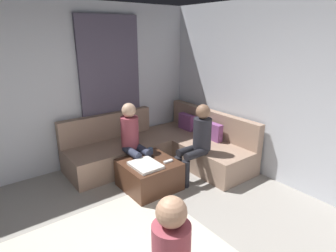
% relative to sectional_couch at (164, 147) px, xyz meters
% --- Properties ---
extents(wall_back, '(6.00, 0.12, 2.70)m').
position_rel_sectional_couch_xyz_m(wall_back, '(2.08, 1.06, 1.07)').
color(wall_back, silver).
rests_on(wall_back, ground_plane).
extents(wall_left, '(0.12, 6.00, 2.70)m').
position_rel_sectional_couch_xyz_m(wall_left, '(-0.86, -1.88, 1.07)').
color(wall_left, silver).
rests_on(wall_left, ground_plane).
extents(curtain_panel, '(0.06, 1.10, 2.50)m').
position_rel_sectional_couch_xyz_m(curtain_panel, '(-0.76, -0.58, 0.97)').
color(curtain_panel, '#595166').
rests_on(curtain_panel, ground_plane).
extents(sectional_couch, '(2.10, 2.55, 0.87)m').
position_rel_sectional_couch_xyz_m(sectional_couch, '(0.00, 0.00, 0.00)').
color(sectional_couch, '#9E7F6B').
rests_on(sectional_couch, ground_plane).
extents(ottoman, '(0.76, 0.76, 0.42)m').
position_rel_sectional_couch_xyz_m(ottoman, '(0.57, -0.69, -0.07)').
color(ottoman, '#4C2D1E').
rests_on(ottoman, ground_plane).
extents(folded_blanket, '(0.44, 0.36, 0.04)m').
position_rel_sectional_couch_xyz_m(folded_blanket, '(0.67, -0.81, 0.16)').
color(folded_blanket, white).
rests_on(folded_blanket, ottoman).
extents(coffee_mug, '(0.08, 0.08, 0.10)m').
position_rel_sectional_couch_xyz_m(coffee_mug, '(0.35, -0.51, 0.19)').
color(coffee_mug, '#334C72').
rests_on(coffee_mug, ottoman).
extents(game_remote, '(0.05, 0.15, 0.02)m').
position_rel_sectional_couch_xyz_m(game_remote, '(0.75, -0.47, 0.15)').
color(game_remote, white).
rests_on(game_remote, ottoman).
extents(person_on_couch_back, '(0.30, 0.60, 1.20)m').
position_rel_sectional_couch_xyz_m(person_on_couch_back, '(0.80, 0.06, 0.38)').
color(person_on_couch_back, black).
rests_on(person_on_couch_back, ground_plane).
extents(person_on_couch_side, '(0.60, 0.30, 1.20)m').
position_rel_sectional_couch_xyz_m(person_on_couch_side, '(0.15, -0.70, 0.38)').
color(person_on_couch_side, '#2D3347').
rests_on(person_on_couch_side, ground_plane).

